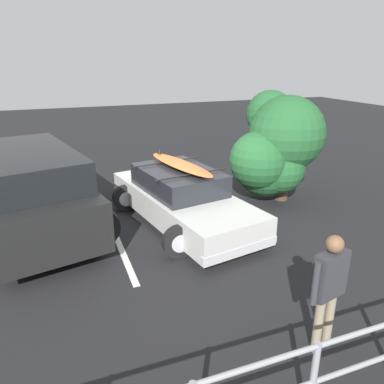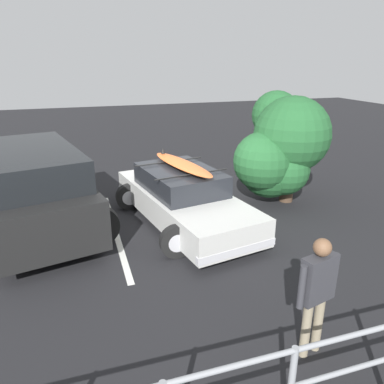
% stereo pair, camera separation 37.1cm
% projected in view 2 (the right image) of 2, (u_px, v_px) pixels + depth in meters
% --- Properties ---
extents(ground_plane, '(44.00, 44.00, 0.02)m').
position_uv_depth(ground_plane, '(176.00, 214.00, 9.11)').
color(ground_plane, black).
rests_on(ground_plane, ground).
extents(parking_stripe, '(0.12, 4.31, 0.00)m').
position_uv_depth(parking_stripe, '(115.00, 231.00, 8.19)').
color(parking_stripe, silver).
rests_on(parking_stripe, ground).
extents(sedan_car, '(2.79, 4.59, 1.51)m').
position_uv_depth(sedan_car, '(183.00, 198.00, 8.48)').
color(sedan_car, silver).
rests_on(sedan_car, ground).
extents(suv_car, '(3.25, 4.59, 1.85)m').
position_uv_depth(suv_car, '(34.00, 190.00, 7.91)').
color(suv_car, black).
rests_on(suv_car, ground).
extents(person_bystander, '(0.62, 0.29, 1.63)m').
position_uv_depth(person_bystander, '(317.00, 287.00, 4.52)').
color(person_bystander, gray).
rests_on(person_bystander, ground).
extents(bush_near_left, '(2.48, 2.31, 2.79)m').
position_uv_depth(bush_near_left, '(280.00, 148.00, 9.42)').
color(bush_near_left, '#4C3828').
rests_on(bush_near_left, ground).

